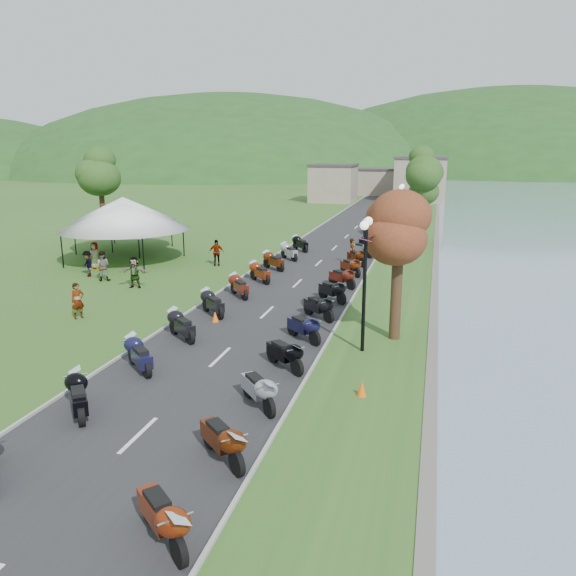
% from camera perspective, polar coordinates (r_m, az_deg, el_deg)
% --- Properties ---
extents(road, '(7.00, 120.00, 0.02)m').
position_cam_1_polar(road, '(43.52, 4.74, 4.07)').
color(road, '#2A2A2C').
rests_on(road, ground).
extents(hills_backdrop, '(360.00, 120.00, 76.00)m').
position_cam_1_polar(hills_backdrop, '(202.50, 12.89, 11.61)').
color(hills_backdrop, '#285621').
rests_on(hills_backdrop, ground).
extents(far_building, '(18.00, 16.00, 5.00)m').
position_cam_1_polar(far_building, '(87.87, 8.72, 10.64)').
color(far_building, gray).
rests_on(far_building, ground).
extents(moto_row_left, '(2.60, 43.47, 1.10)m').
position_cam_1_polar(moto_row_left, '(23.07, -10.80, -3.83)').
color(moto_row_left, '#331411').
rests_on(moto_row_left, ground).
extents(moto_row_right, '(2.60, 42.30, 1.10)m').
position_cam_1_polar(moto_row_right, '(26.83, 3.94, -1.07)').
color(moto_row_right, '#331411').
rests_on(moto_row_right, ground).
extents(vendor_tent_main, '(5.76, 5.76, 4.00)m').
position_cam_1_polar(vendor_tent_main, '(39.37, -16.22, 5.43)').
color(vendor_tent_main, white).
rests_on(vendor_tent_main, ground).
extents(vendor_tent_side, '(5.11, 5.11, 4.00)m').
position_cam_1_polar(vendor_tent_side, '(43.94, -16.28, 6.27)').
color(vendor_tent_side, white).
rests_on(vendor_tent_side, ground).
extents(tree_lakeside, '(2.55, 2.55, 7.08)m').
position_cam_1_polar(tree_lakeside, '(22.41, 11.13, 3.51)').
color(tree_lakeside, '#335B20').
rests_on(tree_lakeside, ground).
extents(pedestrian_a, '(0.69, 0.74, 1.65)m').
position_cam_1_polar(pedestrian_a, '(27.27, -20.44, -2.90)').
color(pedestrian_a, slate).
rests_on(pedestrian_a, ground).
extents(pedestrian_b, '(0.97, 0.75, 1.76)m').
position_cam_1_polar(pedestrian_b, '(34.46, -18.25, 0.71)').
color(pedestrian_b, slate).
rests_on(pedestrian_b, ground).
extents(pedestrian_c, '(1.07, 0.93, 1.57)m').
position_cam_1_polar(pedestrian_c, '(35.87, -19.58, 1.11)').
color(pedestrian_c, slate).
rests_on(pedestrian_c, ground).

